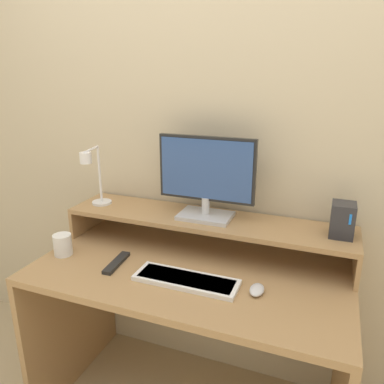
% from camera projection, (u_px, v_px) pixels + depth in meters
% --- Properties ---
extents(wall_back, '(6.00, 0.05, 2.50)m').
position_uv_depth(wall_back, '(218.00, 142.00, 1.78)').
color(wall_back, beige).
rests_on(wall_back, ground_plane).
extents(desk, '(1.32, 0.69, 0.78)m').
position_uv_depth(desk, '(190.00, 313.00, 1.65)').
color(desk, '#A87F51').
rests_on(desk, ground_plane).
extents(monitor_shelf, '(1.32, 0.28, 0.16)m').
position_uv_depth(monitor_shelf, '(205.00, 222.00, 1.72)').
color(monitor_shelf, '#A87F51').
rests_on(monitor_shelf, desk).
extents(monitor, '(0.44, 0.16, 0.37)m').
position_uv_depth(monitor, '(205.00, 177.00, 1.66)').
color(monitor, '#BCBCC1').
rests_on(monitor, monitor_shelf).
extents(desk_lamp, '(0.10, 0.21, 0.30)m').
position_uv_depth(desk_lamp, '(94.00, 176.00, 1.79)').
color(desk_lamp, silver).
rests_on(desk_lamp, monitor_shelf).
extents(router_dock, '(0.09, 0.10, 0.14)m').
position_uv_depth(router_dock, '(342.00, 220.00, 1.50)').
color(router_dock, '#28282D').
rests_on(router_dock, monitor_shelf).
extents(keyboard, '(0.42, 0.14, 0.02)m').
position_uv_depth(keyboard, '(186.00, 280.00, 1.48)').
color(keyboard, white).
rests_on(keyboard, desk).
extents(mouse, '(0.05, 0.09, 0.03)m').
position_uv_depth(mouse, '(257.00, 290.00, 1.41)').
color(mouse, silver).
rests_on(mouse, desk).
extents(remote_control, '(0.06, 0.19, 0.02)m').
position_uv_depth(remote_control, '(117.00, 263.00, 1.62)').
color(remote_control, black).
rests_on(remote_control, desk).
extents(mug, '(0.08, 0.08, 0.10)m').
position_uv_depth(mug, '(63.00, 245.00, 1.69)').
color(mug, white).
rests_on(mug, desk).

